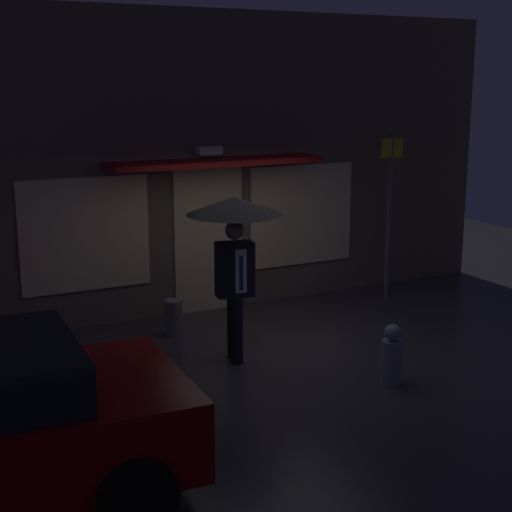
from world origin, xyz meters
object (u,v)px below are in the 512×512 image
Objects in this scene: street_sign_post at (389,206)px; person_with_umbrella at (234,229)px; sidewalk_bollard at (174,318)px; fire_hydrant at (392,356)px.

person_with_umbrella is at bearing -157.03° from street_sign_post.
fire_hydrant is at bearing -59.00° from sidewalk_bollard.
street_sign_post is at bearing 2.84° from sidewalk_bollard.
fire_hydrant is at bearing -125.51° from street_sign_post.
fire_hydrant is (-2.09, -2.93, -1.18)m from street_sign_post.
street_sign_post is at bearing 33.18° from person_with_umbrella.
street_sign_post reaches higher than fire_hydrant.
sidewalk_bollard is (-0.34, 1.25, -1.43)m from person_with_umbrella.
person_with_umbrella is at bearing 131.31° from fire_hydrant.
sidewalk_bollard is 0.71× the size of fire_hydrant.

